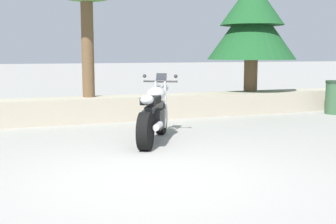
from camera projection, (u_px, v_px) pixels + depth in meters
ground_plane at (155, 177)px, 5.55m from camera, size 120.00×120.00×0.00m
stone_wall at (88, 110)px, 9.97m from camera, size 36.00×0.80×0.55m
motorcycle_silver_centre at (154, 114)px, 7.73m from camera, size 1.20×1.87×1.18m
pine_tree_mid_left at (252, 22)px, 11.37m from camera, size 2.32×2.32×2.90m
trash_bin at (334, 97)px, 11.18m from camera, size 0.46×0.46×0.86m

